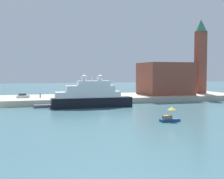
{
  "coord_description": "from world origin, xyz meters",
  "views": [
    {
      "loc": [
        -19.28,
        -71.12,
        9.69
      ],
      "look_at": [
        3.53,
        6.0,
        5.07
      ],
      "focal_mm": 48.29,
      "sensor_mm": 36.0,
      "label": 1
    }
  ],
  "objects": [
    {
      "name": "small_motorboat",
      "position": [
        8.21,
        -18.15,
        1.04
      ],
      "size": [
        3.91,
        1.67,
        2.9
      ],
      "color": "navy",
      "rests_on": "ground"
    },
    {
      "name": "parked_car",
      "position": [
        -19.4,
        25.95,
        2.33
      ],
      "size": [
        3.91,
        1.8,
        1.36
      ],
      "color": "silver",
      "rests_on": "quay_dock"
    },
    {
      "name": "harbor_building",
      "position": [
        29.68,
        27.32,
        7.42
      ],
      "size": [
        16.37,
        15.33,
        11.34
      ],
      "primitive_type": "cube",
      "color": "brown",
      "rests_on": "quay_dock"
    },
    {
      "name": "large_yacht",
      "position": [
        -1.46,
        9.38,
        3.01
      ],
      "size": [
        22.2,
        3.7,
        10.77
      ],
      "color": "black",
      "rests_on": "ground"
    },
    {
      "name": "mooring_bollard",
      "position": [
        7.74,
        17.32,
        2.15
      ],
      "size": [
        0.41,
        0.41,
        0.8
      ],
      "primitive_type": "cylinder",
      "color": "black",
      "rests_on": "quay_dock"
    },
    {
      "name": "quay_dock",
      "position": [
        0.0,
        27.54,
        0.87
      ],
      "size": [
        110.0,
        23.08,
        1.75
      ],
      "primitive_type": "cube",
      "color": "#B7AD99",
      "rests_on": "ground"
    },
    {
      "name": "ground",
      "position": [
        0.0,
        0.0,
        0.0
      ],
      "size": [
        400.0,
        400.0,
        0.0
      ],
      "primitive_type": "plane",
      "color": "#3D6670"
    },
    {
      "name": "work_barge",
      "position": [
        -14.27,
        12.7,
        0.39
      ],
      "size": [
        4.79,
        1.57,
        0.79
      ],
      "primitive_type": "cube",
      "color": "#595966",
      "rests_on": "ground"
    },
    {
      "name": "person_figure",
      "position": [
        -14.24,
        24.74,
        2.48
      ],
      "size": [
        0.36,
        0.36,
        1.59
      ],
      "color": "#4C4C4C",
      "rests_on": "quay_dock"
    },
    {
      "name": "bell_tower",
      "position": [
        44.99,
        28.53,
        16.73
      ],
      "size": [
        4.41,
        4.41,
        27.64
      ],
      "color": "brown",
      "rests_on": "quay_dock"
    }
  ]
}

